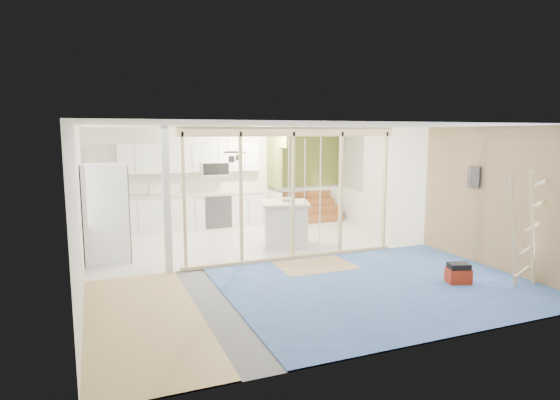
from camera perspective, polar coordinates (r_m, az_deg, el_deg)
name	(u,v)px	position (r m, az deg, el deg)	size (l,w,h in m)	color
room	(278,195)	(8.92, -0.19, 0.60)	(7.01, 8.01, 2.61)	slate
floor_overlays	(281,260)	(9.26, 0.10, -7.27)	(7.00, 8.00, 0.03)	silver
stud_frame	(267,180)	(8.80, -1.65, 2.39)	(4.66, 0.14, 2.60)	#DABC85
base_cabinets	(167,215)	(11.86, -13.56, -1.79)	(4.45, 2.24, 0.93)	white
upper_cabinets	(193,159)	(12.29, -10.53, 4.99)	(3.60, 0.41, 0.85)	white
green_partition	(298,188)	(13.10, 2.17, 1.47)	(2.25, 1.51, 2.60)	olive
pot_rack	(234,155)	(10.54, -5.59, 5.54)	(0.52, 0.52, 0.72)	black
sheathing_panel	(500,199)	(9.26, 25.24, 0.09)	(0.02, 4.00, 2.60)	tan
electrical_panel	(474,177)	(9.60, 22.54, 2.61)	(0.04, 0.30, 0.40)	#3C3B41
ceiling_light	(286,130)	(12.15, 0.69, 8.49)	(0.32, 0.32, 0.08)	#FFEABF
fridge	(106,213)	(9.55, -20.46, -1.55)	(0.85, 0.82, 1.90)	white
island	(285,224)	(10.28, 0.64, -2.96)	(1.27, 1.27, 0.98)	silver
bowl	(287,199)	(10.36, 0.88, 0.09)	(0.27, 0.27, 0.07)	silver
soap_bottle_a	(150,189)	(12.16, -15.62, 1.29)	(0.11, 0.12, 0.30)	#B5B9CA
soap_bottle_b	(252,187)	(12.59, -3.40, 1.54)	(0.08, 0.08, 0.18)	silver
toolbox	(458,274)	(8.36, 20.92, -8.42)	(0.44, 0.38, 0.35)	maroon
ladder	(525,229)	(8.41, 27.72, -3.15)	(1.01, 0.15, 1.88)	#D5B982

